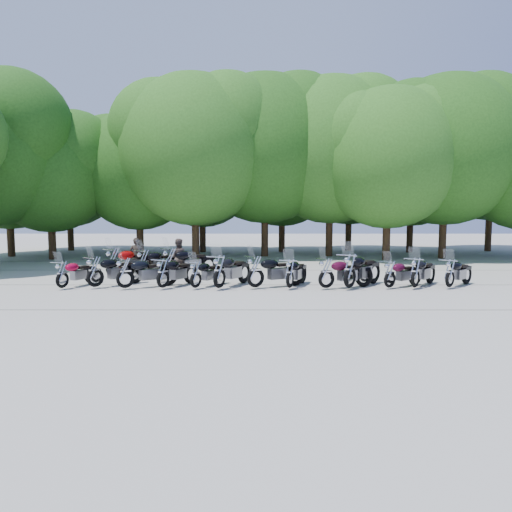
{
  "coord_description": "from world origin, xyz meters",
  "views": [
    {
      "loc": [
        0.02,
        -15.58,
        2.7
      ],
      "look_at": [
        0.0,
        1.5,
        1.1
      ],
      "focal_mm": 32.0,
      "sensor_mm": 36.0,
      "label": 1
    }
  ],
  "objects_px": {
    "motorcycle_4": "(196,273)",
    "motorcycle_9": "(350,269)",
    "motorcycle_6": "(256,270)",
    "motorcycle_3": "(163,272)",
    "motorcycle_1": "(95,271)",
    "motorcycle_11": "(415,271)",
    "motorcycle_7": "(290,272)",
    "motorcycle_8": "(327,272)",
    "motorcycle_12": "(450,272)",
    "motorcycle_5": "(219,270)",
    "motorcycle_2": "(125,272)",
    "motorcycle_15": "(171,261)",
    "motorcycle_0": "(62,274)",
    "motorcycle_10": "(390,273)",
    "motorcycle_14": "(144,262)",
    "rider_0": "(136,256)",
    "motorcycle_13": "(114,262)",
    "rider_1": "(178,257)"
  },
  "relations": [
    {
      "from": "motorcycle_4",
      "to": "rider_1",
      "type": "height_order",
      "value": "rider_1"
    },
    {
      "from": "motorcycle_5",
      "to": "motorcycle_10",
      "type": "bearing_deg",
      "value": -150.6
    },
    {
      "from": "motorcycle_1",
      "to": "motorcycle_6",
      "type": "height_order",
      "value": "motorcycle_6"
    },
    {
      "from": "motorcycle_9",
      "to": "motorcycle_12",
      "type": "height_order",
      "value": "motorcycle_9"
    },
    {
      "from": "motorcycle_0",
      "to": "motorcycle_4",
      "type": "height_order",
      "value": "motorcycle_0"
    },
    {
      "from": "motorcycle_1",
      "to": "motorcycle_8",
      "type": "height_order",
      "value": "motorcycle_1"
    },
    {
      "from": "motorcycle_5",
      "to": "motorcycle_12",
      "type": "relative_size",
      "value": 1.15
    },
    {
      "from": "motorcycle_3",
      "to": "motorcycle_14",
      "type": "xyz_separation_m",
      "value": [
        -1.34,
        2.71,
        0.06
      ]
    },
    {
      "from": "motorcycle_5",
      "to": "motorcycle_12",
      "type": "height_order",
      "value": "motorcycle_5"
    },
    {
      "from": "motorcycle_3",
      "to": "motorcycle_9",
      "type": "distance_m",
      "value": 6.63
    },
    {
      "from": "motorcycle_8",
      "to": "motorcycle_12",
      "type": "xyz_separation_m",
      "value": [
        4.45,
        0.19,
        -0.03
      ]
    },
    {
      "from": "motorcycle_15",
      "to": "motorcycle_5",
      "type": "bearing_deg",
      "value": 179.96
    },
    {
      "from": "motorcycle_3",
      "to": "motorcycle_15",
      "type": "height_order",
      "value": "motorcycle_15"
    },
    {
      "from": "motorcycle_1",
      "to": "motorcycle_7",
      "type": "xyz_separation_m",
      "value": [
        6.98,
        -0.16,
        -0.04
      ]
    },
    {
      "from": "motorcycle_3",
      "to": "motorcycle_6",
      "type": "distance_m",
      "value": 3.29
    },
    {
      "from": "motorcycle_6",
      "to": "motorcycle_15",
      "type": "distance_m",
      "value": 4.41
    },
    {
      "from": "motorcycle_12",
      "to": "motorcycle_15",
      "type": "bearing_deg",
      "value": 31.5
    },
    {
      "from": "motorcycle_12",
      "to": "motorcycle_11",
      "type": "bearing_deg",
      "value": 47.95
    },
    {
      "from": "motorcycle_6",
      "to": "motorcycle_13",
      "type": "distance_m",
      "value": 6.42
    },
    {
      "from": "motorcycle_5",
      "to": "motorcycle_1",
      "type": "bearing_deg",
      "value": 24.17
    },
    {
      "from": "motorcycle_7",
      "to": "motorcycle_9",
      "type": "xyz_separation_m",
      "value": [
        2.11,
        -0.07,
        0.11
      ]
    },
    {
      "from": "motorcycle_6",
      "to": "motorcycle_9",
      "type": "height_order",
      "value": "motorcycle_9"
    },
    {
      "from": "motorcycle_1",
      "to": "motorcycle_14",
      "type": "height_order",
      "value": "motorcycle_14"
    },
    {
      "from": "motorcycle_3",
      "to": "motorcycle_11",
      "type": "xyz_separation_m",
      "value": [
        8.99,
        0.07,
        0.02
      ]
    },
    {
      "from": "motorcycle_4",
      "to": "motorcycle_8",
      "type": "height_order",
      "value": "motorcycle_8"
    },
    {
      "from": "motorcycle_0",
      "to": "motorcycle_4",
      "type": "relative_size",
      "value": 1.0
    },
    {
      "from": "motorcycle_4",
      "to": "motorcycle_9",
      "type": "relative_size",
      "value": 0.79
    },
    {
      "from": "motorcycle_0",
      "to": "motorcycle_8",
      "type": "bearing_deg",
      "value": -158.52
    },
    {
      "from": "motorcycle_9",
      "to": "rider_0",
      "type": "xyz_separation_m",
      "value": [
        -8.57,
        3.92,
        0.1
      ]
    },
    {
      "from": "motorcycle_4",
      "to": "motorcycle_13",
      "type": "relative_size",
      "value": 0.8
    },
    {
      "from": "motorcycle_3",
      "to": "motorcycle_11",
      "type": "relative_size",
      "value": 0.97
    },
    {
      "from": "motorcycle_2",
      "to": "motorcycle_9",
      "type": "relative_size",
      "value": 0.89
    },
    {
      "from": "motorcycle_2",
      "to": "motorcycle_6",
      "type": "distance_m",
      "value": 4.62
    },
    {
      "from": "motorcycle_9",
      "to": "motorcycle_10",
      "type": "height_order",
      "value": "motorcycle_9"
    },
    {
      "from": "motorcycle_1",
      "to": "motorcycle_10",
      "type": "xyz_separation_m",
      "value": [
        10.56,
        -0.09,
        -0.08
      ]
    },
    {
      "from": "motorcycle_6",
      "to": "motorcycle_10",
      "type": "relative_size",
      "value": 1.18
    },
    {
      "from": "motorcycle_14",
      "to": "motorcycle_15",
      "type": "height_order",
      "value": "motorcycle_15"
    },
    {
      "from": "motorcycle_1",
      "to": "motorcycle_13",
      "type": "height_order",
      "value": "motorcycle_13"
    },
    {
      "from": "motorcycle_13",
      "to": "motorcycle_4",
      "type": "bearing_deg",
      "value": -173.96
    },
    {
      "from": "motorcycle_2",
      "to": "motorcycle_3",
      "type": "bearing_deg",
      "value": -121.89
    },
    {
      "from": "motorcycle_7",
      "to": "rider_0",
      "type": "distance_m",
      "value": 7.52
    },
    {
      "from": "motorcycle_9",
      "to": "motorcycle_0",
      "type": "bearing_deg",
      "value": 40.25
    },
    {
      "from": "motorcycle_2",
      "to": "motorcycle_4",
      "type": "relative_size",
      "value": 1.13
    },
    {
      "from": "motorcycle_0",
      "to": "motorcycle_9",
      "type": "xyz_separation_m",
      "value": [
        10.2,
        -0.05,
        0.15
      ]
    },
    {
      "from": "motorcycle_7",
      "to": "motorcycle_10",
      "type": "height_order",
      "value": "motorcycle_7"
    },
    {
      "from": "motorcycle_4",
      "to": "motorcycle_7",
      "type": "bearing_deg",
      "value": -148.26
    },
    {
      "from": "motorcycle_11",
      "to": "motorcycle_7",
      "type": "bearing_deg",
      "value": 39.7
    },
    {
      "from": "motorcycle_2",
      "to": "motorcycle_10",
      "type": "relative_size",
      "value": 1.12
    },
    {
      "from": "motorcycle_2",
      "to": "motorcycle_8",
      "type": "height_order",
      "value": "motorcycle_2"
    },
    {
      "from": "motorcycle_7",
      "to": "motorcycle_12",
      "type": "xyz_separation_m",
      "value": [
        5.74,
        0.13,
        -0.01
      ]
    }
  ]
}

